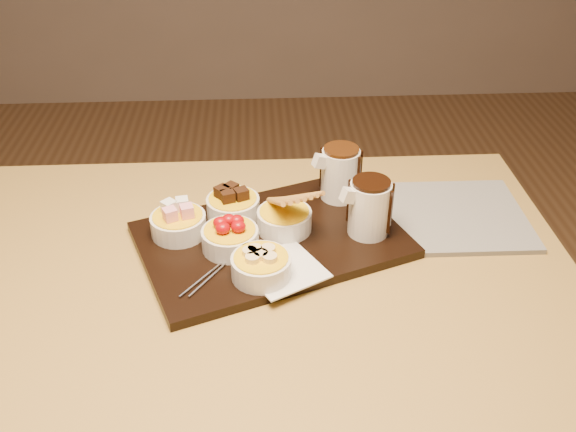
{
  "coord_description": "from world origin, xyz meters",
  "views": [
    {
      "loc": [
        0.05,
        -0.87,
        1.44
      ],
      "look_at": [
        0.1,
        0.08,
        0.81
      ],
      "focal_mm": 40.0,
      "sensor_mm": 36.0,
      "label": 1
    }
  ],
  "objects_px": {
    "pitcher_milk_chocolate": "(340,174)",
    "dining_table": "(234,315)",
    "bowl_strawberries": "(230,239)",
    "pitcher_dark_chocolate": "(369,209)",
    "serving_board": "(272,240)",
    "newspaper": "(444,216)"
  },
  "relations": [
    {
      "from": "pitcher_milk_chocolate",
      "to": "newspaper",
      "type": "bearing_deg",
      "value": -38.38
    },
    {
      "from": "serving_board",
      "to": "newspaper",
      "type": "bearing_deg",
      "value": -9.81
    },
    {
      "from": "pitcher_milk_chocolate",
      "to": "newspaper",
      "type": "relative_size",
      "value": 0.33
    },
    {
      "from": "dining_table",
      "to": "pitcher_milk_chocolate",
      "type": "relative_size",
      "value": 11.81
    },
    {
      "from": "pitcher_dark_chocolate",
      "to": "pitcher_milk_chocolate",
      "type": "distance_m",
      "value": 0.13
    },
    {
      "from": "serving_board",
      "to": "bowl_strawberries",
      "type": "distance_m",
      "value": 0.08
    },
    {
      "from": "serving_board",
      "to": "pitcher_milk_chocolate",
      "type": "bearing_deg",
      "value": 21.8
    },
    {
      "from": "newspaper",
      "to": "pitcher_dark_chocolate",
      "type": "bearing_deg",
      "value": -157.84
    },
    {
      "from": "serving_board",
      "to": "pitcher_dark_chocolate",
      "type": "distance_m",
      "value": 0.19
    },
    {
      "from": "dining_table",
      "to": "bowl_strawberries",
      "type": "distance_m",
      "value": 0.14
    },
    {
      "from": "serving_board",
      "to": "bowl_strawberries",
      "type": "relative_size",
      "value": 4.6
    },
    {
      "from": "pitcher_dark_chocolate",
      "to": "newspaper",
      "type": "height_order",
      "value": "pitcher_dark_chocolate"
    },
    {
      "from": "serving_board",
      "to": "newspaper",
      "type": "relative_size",
      "value": 1.5
    },
    {
      "from": "serving_board",
      "to": "pitcher_milk_chocolate",
      "type": "relative_size",
      "value": 4.53
    },
    {
      "from": "dining_table",
      "to": "pitcher_milk_chocolate",
      "type": "distance_m",
      "value": 0.34
    },
    {
      "from": "dining_table",
      "to": "serving_board",
      "type": "distance_m",
      "value": 0.15
    },
    {
      "from": "pitcher_dark_chocolate",
      "to": "newspaper",
      "type": "xyz_separation_m",
      "value": [
        0.16,
        0.06,
        -0.06
      ]
    },
    {
      "from": "dining_table",
      "to": "pitcher_dark_chocolate",
      "type": "height_order",
      "value": "pitcher_dark_chocolate"
    },
    {
      "from": "bowl_strawberries",
      "to": "serving_board",
      "type": "bearing_deg",
      "value": 24.59
    },
    {
      "from": "pitcher_milk_chocolate",
      "to": "dining_table",
      "type": "bearing_deg",
      "value": -156.31
    },
    {
      "from": "bowl_strawberries",
      "to": "newspaper",
      "type": "xyz_separation_m",
      "value": [
        0.41,
        0.1,
        -0.03
      ]
    },
    {
      "from": "bowl_strawberries",
      "to": "pitcher_dark_chocolate",
      "type": "distance_m",
      "value": 0.25
    }
  ]
}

